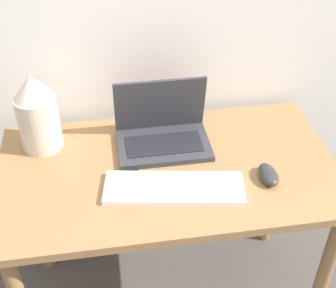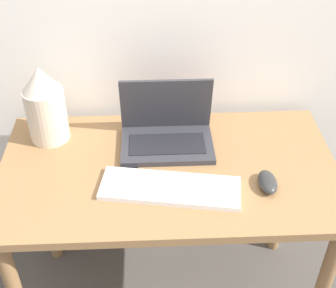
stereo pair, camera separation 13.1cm
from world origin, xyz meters
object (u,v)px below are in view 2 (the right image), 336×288
at_px(laptop, 165,130).
at_px(vase, 45,105).
at_px(mouse, 268,182).
at_px(mp3_player, 131,163).
at_px(keyboard, 171,188).

distance_m(laptop, vase, 0.43).
distance_m(laptop, mouse, 0.40).
height_order(mouse, mp3_player, mouse).
bearing_deg(mouse, vase, 157.97).
bearing_deg(keyboard, vase, 144.53).
xyz_separation_m(keyboard, vase, (-0.42, 0.30, 0.13)).
distance_m(vase, mp3_player, 0.36).
xyz_separation_m(laptop, mp3_player, (-0.12, -0.12, -0.05)).
bearing_deg(mouse, mp3_player, 163.51).
distance_m(mouse, vase, 0.80).
distance_m(mouse, mp3_player, 0.45).
bearing_deg(laptop, vase, 173.51).
height_order(keyboard, mouse, mouse).
xyz_separation_m(keyboard, mouse, (0.31, 0.00, 0.01)).
relative_size(mouse, mp3_player, 2.22).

